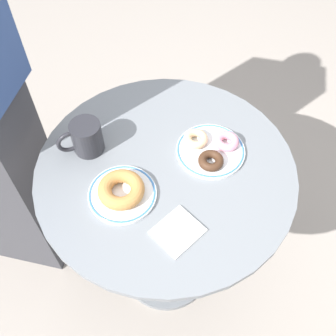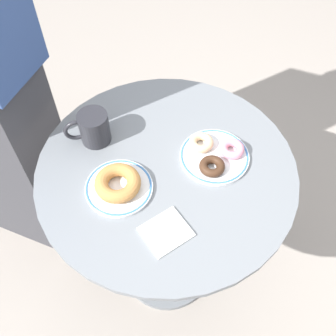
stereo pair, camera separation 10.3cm
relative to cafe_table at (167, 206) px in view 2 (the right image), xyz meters
The scene contains 10 objects.
ground_plane 0.52m from the cafe_table, ahead, with size 7.00×7.00×0.02m, color #9E9389.
cafe_table is the anchor object (origin of this frame).
plate_left 0.26m from the cafe_table, 166.13° to the right, with size 0.18×0.18×0.01m.
plate_right 0.26m from the cafe_table, ahead, with size 0.20×0.20×0.01m.
donut_old_fashioned 0.29m from the cafe_table, 166.00° to the right, with size 0.12×0.12×0.04m, color #BC7F42.
donut_pink_frosted 0.31m from the cafe_table, ahead, with size 0.07×0.07×0.02m, color pink.
donut_glazed 0.27m from the cafe_table, 21.21° to the left, with size 0.07×0.07×0.02m, color #E0B789.
donut_chocolate 0.27m from the cafe_table, 20.12° to the right, with size 0.07×0.07×0.02m, color #422819.
paper_napkin 0.30m from the cafe_table, 105.01° to the right, with size 0.11×0.10×0.01m, color white.
coffee_mug 0.35m from the cafe_table, 138.66° to the left, with size 0.13×0.09×0.10m.
Camera 2 is at (-0.16, -0.64, 1.64)m, focal length 42.82 mm.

